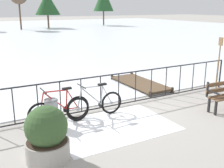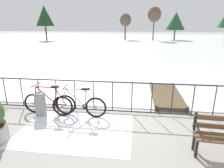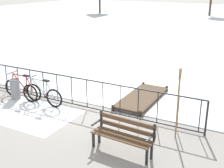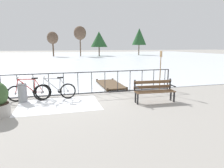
{
  "view_description": "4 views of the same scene",
  "coord_description": "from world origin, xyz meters",
  "px_view_note": "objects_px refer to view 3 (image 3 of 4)",
  "views": [
    {
      "loc": [
        -4.13,
        -6.96,
        2.99
      ],
      "look_at": [
        -0.6,
        -0.65,
        0.97
      ],
      "focal_mm": 44.48,
      "sensor_mm": 36.0,
      "label": 1
    },
    {
      "loc": [
        0.7,
        -5.66,
        2.74
      ],
      "look_at": [
        -0.06,
        0.33,
        0.88
      ],
      "focal_mm": 30.71,
      "sensor_mm": 36.0,
      "label": 2
    },
    {
      "loc": [
        5.64,
        -7.62,
        4.04
      ],
      "look_at": [
        1.44,
        0.24,
        0.96
      ],
      "focal_mm": 46.99,
      "sensor_mm": 36.0,
      "label": 3
    },
    {
      "loc": [
        -0.81,
        -8.72,
        2.23
      ],
      "look_at": [
        1.38,
        -0.7,
        0.6
      ],
      "focal_mm": 31.68,
      "sensor_mm": 36.0,
      "label": 4
    }
  ],
  "objects_px": {
    "bicycle_second": "(23,89)",
    "trash_bin": "(15,89)",
    "oar_upright": "(178,99)",
    "bicycle_near_railing": "(42,95)",
    "park_bench": "(124,133)"
  },
  "relations": [
    {
      "from": "bicycle_second",
      "to": "park_bench",
      "type": "relative_size",
      "value": 1.05
    },
    {
      "from": "oar_upright",
      "to": "bicycle_second",
      "type": "bearing_deg",
      "value": 178.42
    },
    {
      "from": "bicycle_second",
      "to": "park_bench",
      "type": "bearing_deg",
      "value": -16.94
    },
    {
      "from": "trash_bin",
      "to": "bicycle_near_railing",
      "type": "bearing_deg",
      "value": 1.03
    },
    {
      "from": "bicycle_near_railing",
      "to": "bicycle_second",
      "type": "xyz_separation_m",
      "value": [
        -1.0,
        0.1,
        0.0
      ]
    },
    {
      "from": "bicycle_near_railing",
      "to": "park_bench",
      "type": "height_order",
      "value": "bicycle_near_railing"
    },
    {
      "from": "bicycle_near_railing",
      "to": "oar_upright",
      "type": "distance_m",
      "value": 4.84
    },
    {
      "from": "bicycle_second",
      "to": "trash_bin",
      "type": "distance_m",
      "value": 0.28
    },
    {
      "from": "bicycle_second",
      "to": "oar_upright",
      "type": "relative_size",
      "value": 0.86
    },
    {
      "from": "park_bench",
      "to": "bicycle_near_railing",
      "type": "bearing_deg",
      "value": 160.28
    },
    {
      "from": "trash_bin",
      "to": "oar_upright",
      "type": "xyz_separation_m",
      "value": [
        6.04,
        -0.04,
        0.76
      ]
    },
    {
      "from": "bicycle_second",
      "to": "oar_upright",
      "type": "distance_m",
      "value": 5.83
    },
    {
      "from": "trash_bin",
      "to": "oar_upright",
      "type": "bearing_deg",
      "value": -0.37
    },
    {
      "from": "bicycle_second",
      "to": "bicycle_near_railing",
      "type": "bearing_deg",
      "value": -5.64
    },
    {
      "from": "trash_bin",
      "to": "bicycle_second",
      "type": "bearing_deg",
      "value": 25.36
    }
  ]
}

